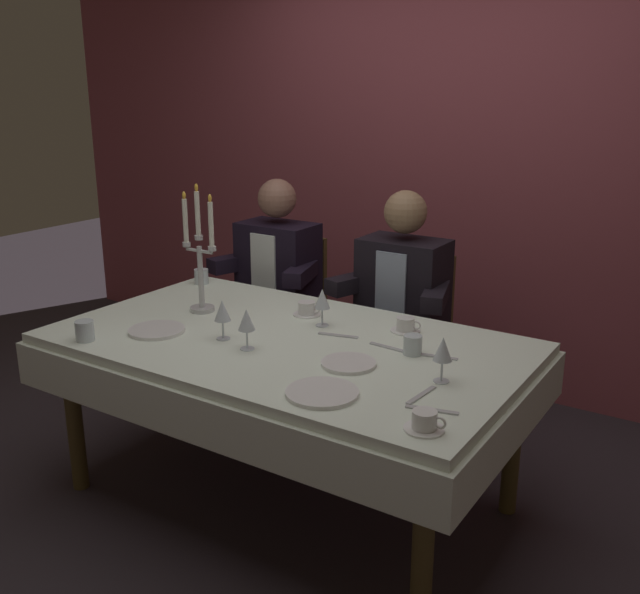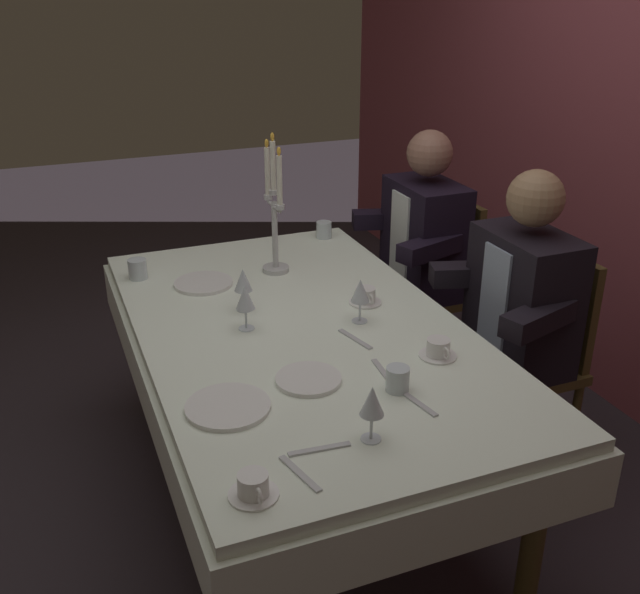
{
  "view_description": "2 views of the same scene",
  "coord_description": "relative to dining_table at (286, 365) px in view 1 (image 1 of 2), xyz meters",
  "views": [
    {
      "loc": [
        1.6,
        -2.21,
        1.74
      ],
      "look_at": [
        0.17,
        -0.0,
        0.94
      ],
      "focal_mm": 40.14,
      "sensor_mm": 36.0,
      "label": 1
    },
    {
      "loc": [
        2.17,
        -0.79,
        1.89
      ],
      "look_at": [
        0.08,
        0.04,
        0.88
      ],
      "focal_mm": 41.11,
      "sensor_mm": 36.0,
      "label": 2
    }
  ],
  "objects": [
    {
      "name": "dinner_plate_0",
      "position": [
        0.36,
        -0.11,
        0.13
      ],
      "size": [
        0.2,
        0.2,
        0.01
      ],
      "primitive_type": "cylinder",
      "color": "white",
      "rests_on": "dining_table"
    },
    {
      "name": "wine_glass_2",
      "position": [
        0.04,
        0.21,
        0.23
      ],
      "size": [
        0.07,
        0.07,
        0.16
      ],
      "color": "silver",
      "rests_on": "dining_table"
    },
    {
      "name": "coffee_cup_1",
      "position": [
        0.81,
        -0.42,
        0.15
      ],
      "size": [
        0.13,
        0.12,
        0.06
      ],
      "color": "white",
      "rests_on": "dining_table"
    },
    {
      "name": "water_tumbler_2",
      "position": [
        -0.66,
        -0.46,
        0.16
      ],
      "size": [
        0.07,
        0.07,
        0.08
      ],
      "primitive_type": "cylinder",
      "color": "silver",
      "rests_on": "dining_table"
    },
    {
      "name": "wine_glass_3",
      "position": [
        0.71,
        -0.06,
        0.23
      ],
      "size": [
        0.07,
        0.07,
        0.16
      ],
      "color": "silver",
      "rests_on": "dining_table"
    },
    {
      "name": "knife_2",
      "position": [
        0.41,
        0.13,
        0.12
      ],
      "size": [
        0.19,
        0.03,
        0.01
      ],
      "primitive_type": "cube",
      "rotation": [
        0.0,
        0.0,
        -0.08
      ],
      "color": "#B7B7BC",
      "rests_on": "dining_table"
    },
    {
      "name": "spoon_1",
      "position": [
        0.16,
        0.14,
        0.12
      ],
      "size": [
        0.17,
        0.06,
        0.01
      ],
      "primitive_type": "cube",
      "rotation": [
        0.0,
        0.0,
        0.24
      ],
      "color": "#B7B7BC",
      "rests_on": "dining_table"
    },
    {
      "name": "seated_diner_0",
      "position": [
        -0.68,
        0.89,
        0.11
      ],
      "size": [
        0.63,
        0.48,
        1.24
      ],
      "color": "brown",
      "rests_on": "ground_plane"
    },
    {
      "name": "wine_glass_0",
      "position": [
        -0.05,
        -0.18,
        0.23
      ],
      "size": [
        0.07,
        0.07,
        0.16
      ],
      "color": "silver",
      "rests_on": "dining_table"
    },
    {
      "name": "water_tumbler_1",
      "position": [
        -0.84,
        0.43,
        0.16
      ],
      "size": [
        0.07,
        0.07,
        0.08
      ],
      "primitive_type": "cylinder",
      "color": "silver",
      "rests_on": "dining_table"
    },
    {
      "name": "coffee_cup_0",
      "position": [
        -0.1,
        0.3,
        0.15
      ],
      "size": [
        0.13,
        0.12,
        0.06
      ],
      "color": "white",
      "rests_on": "dining_table"
    },
    {
      "name": "dinner_plate_1",
      "position": [
        -0.5,
        -0.23,
        0.13
      ],
      "size": [
        0.23,
        0.23,
        0.01
      ],
      "primitive_type": "cylinder",
      "color": "white",
      "rests_on": "dining_table"
    },
    {
      "name": "wine_glass_1",
      "position": [
        -0.21,
        -0.15,
        0.23
      ],
      "size": [
        0.07,
        0.07,
        0.16
      ],
      "color": "silver",
      "rests_on": "dining_table"
    },
    {
      "name": "spoon_3",
      "position": [
        0.7,
        -0.21,
        0.12
      ],
      "size": [
        0.03,
        0.17,
        0.01
      ],
      "primitive_type": "cube",
      "rotation": [
        0.0,
        0.0,
        1.49
      ],
      "color": "#B7B7BC",
      "rests_on": "dining_table"
    },
    {
      "name": "water_tumbler_0",
      "position": [
        0.51,
        0.12,
        0.16
      ],
      "size": [
        0.07,
        0.07,
        0.08
      ],
      "primitive_type": "cylinder",
      "color": "silver",
      "rests_on": "dining_table"
    },
    {
      "name": "candelabra",
      "position": [
        -0.53,
        0.09,
        0.35
      ],
      "size": [
        0.19,
        0.11,
        0.58
      ],
      "color": "silver",
      "rests_on": "dining_table"
    },
    {
      "name": "ground_plane",
      "position": [
        0.0,
        0.0,
        -0.62
      ],
      "size": [
        12.0,
        12.0,
        0.0
      ],
      "primitive_type": "plane",
      "color": "#30282E"
    },
    {
      "name": "fork_4",
      "position": [
        0.78,
        -0.29,
        0.12
      ],
      "size": [
        0.17,
        0.06,
        0.01
      ],
      "primitive_type": "cube",
      "rotation": [
        0.0,
        0.0,
        0.24
      ],
      "color": "#B7B7BC",
      "rests_on": "dining_table"
    },
    {
      "name": "dining_table",
      "position": [
        0.0,
        0.0,
        0.0
      ],
      "size": [
        1.94,
        1.14,
        0.74
      ],
      "color": "white",
      "rests_on": "ground_plane"
    },
    {
      "name": "back_wall",
      "position": [
        0.0,
        1.66,
        0.73
      ],
      "size": [
        6.0,
        0.12,
        2.7
      ],
      "primitive_type": "cube",
      "color": "#8D3F48",
      "rests_on": "ground_plane"
    },
    {
      "name": "dinner_plate_2",
      "position": [
        0.42,
        -0.38,
        0.13
      ],
      "size": [
        0.25,
        0.25,
        0.01
      ],
      "primitive_type": "cylinder",
      "color": "white",
      "rests_on": "dining_table"
    },
    {
      "name": "coffee_cup_2",
      "position": [
        0.37,
        0.34,
        0.15
      ],
      "size": [
        0.13,
        0.12,
        0.06
      ],
      "color": "white",
      "rests_on": "dining_table"
    },
    {
      "name": "seated_diner_1",
      "position": [
        0.09,
        0.89,
        0.11
      ],
      "size": [
        0.63,
        0.48,
        1.24
      ],
      "color": "brown",
      "rests_on": "ground_plane"
    },
    {
      "name": "fork_0",
      "position": [
        0.59,
        0.14,
        0.12
      ],
      "size": [
        0.17,
        0.05,
        0.01
      ],
      "primitive_type": "cube",
      "rotation": [
        0.0,
        0.0,
        0.18
      ],
      "color": "#B7B7BC",
      "rests_on": "dining_table"
    }
  ]
}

